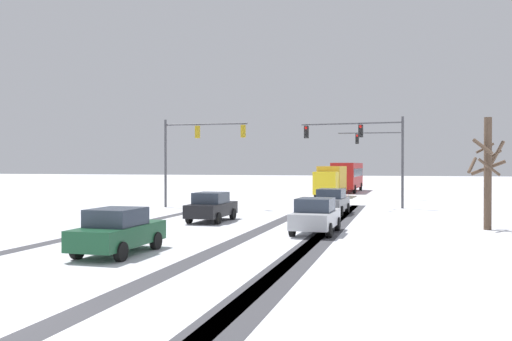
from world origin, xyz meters
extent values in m
cube|color=#424247|center=(4.86, 15.74, 0.00)|extent=(0.75, 34.63, 0.01)
cube|color=#424247|center=(5.25, 15.74, 0.00)|extent=(1.06, 34.63, 0.01)
cube|color=#424247|center=(-5.20, 15.74, 0.00)|extent=(0.73, 34.63, 0.01)
cube|color=#424247|center=(1.91, 15.74, 0.00)|extent=(0.81, 34.63, 0.01)
cube|color=white|center=(9.89, 14.17, 0.06)|extent=(4.00, 34.63, 0.12)
cylinder|color=#47474C|center=(8.49, 29.49, 3.25)|extent=(0.18, 0.18, 6.50)
cylinder|color=#47474C|center=(4.90, 29.70, 6.10)|extent=(7.19, 0.55, 0.12)
cube|color=black|center=(5.62, 29.66, 5.55)|extent=(0.33, 0.26, 0.90)
sphere|color=red|center=(5.61, 29.50, 5.85)|extent=(0.20, 0.20, 0.20)
sphere|color=black|center=(5.61, 29.50, 5.55)|extent=(0.20, 0.20, 0.20)
sphere|color=black|center=(5.61, 29.50, 5.25)|extent=(0.20, 0.20, 0.20)
cube|color=black|center=(1.67, 29.90, 5.55)|extent=(0.33, 0.26, 0.90)
sphere|color=red|center=(1.66, 29.74, 5.85)|extent=(0.20, 0.20, 0.20)
sphere|color=black|center=(1.66, 29.74, 5.55)|extent=(0.20, 0.20, 0.20)
sphere|color=black|center=(1.66, 29.74, 5.25)|extent=(0.20, 0.20, 0.20)
cylinder|color=#47474C|center=(-8.49, 27.49, 3.25)|extent=(0.18, 0.18, 6.50)
cylinder|color=#47474C|center=(-5.34, 27.56, 6.10)|extent=(6.30, 0.28, 0.12)
cube|color=#B79319|center=(-5.97, 27.55, 5.55)|extent=(0.33, 0.25, 0.90)
sphere|color=red|center=(-5.97, 27.71, 5.85)|extent=(0.20, 0.20, 0.20)
sphere|color=black|center=(-5.97, 27.71, 5.55)|extent=(0.20, 0.20, 0.20)
sphere|color=black|center=(-5.97, 27.71, 5.25)|extent=(0.20, 0.20, 0.20)
cube|color=#B79319|center=(-2.50, 27.64, 5.55)|extent=(0.33, 0.25, 0.90)
sphere|color=red|center=(-2.51, 27.80, 5.85)|extent=(0.20, 0.20, 0.20)
sphere|color=black|center=(-2.51, 27.80, 5.55)|extent=(0.20, 0.20, 0.20)
sphere|color=black|center=(-2.51, 27.80, 5.25)|extent=(0.20, 0.20, 0.20)
cylinder|color=#47474C|center=(8.49, 41.49, 3.25)|extent=(0.18, 0.18, 6.50)
cylinder|color=#47474C|center=(5.59, 41.29, 6.10)|extent=(5.82, 0.51, 0.12)
cube|color=black|center=(4.43, 41.21, 5.55)|extent=(0.34, 0.26, 0.90)
sphere|color=red|center=(4.44, 41.05, 5.85)|extent=(0.20, 0.20, 0.20)
sphere|color=black|center=(4.44, 41.05, 5.55)|extent=(0.20, 0.20, 0.20)
sphere|color=black|center=(4.44, 41.05, 5.25)|extent=(0.20, 0.20, 0.20)
cube|color=slate|center=(4.13, 25.17, 0.67)|extent=(1.92, 4.19, 0.70)
cube|color=#2D3847|center=(4.12, 25.02, 1.32)|extent=(1.66, 1.98, 0.60)
cylinder|color=black|center=(3.40, 26.48, 0.32)|extent=(0.25, 0.65, 0.64)
cylinder|color=black|center=(5.01, 26.39, 0.32)|extent=(0.25, 0.65, 0.64)
cylinder|color=black|center=(3.26, 23.94, 0.32)|extent=(0.25, 0.65, 0.64)
cylinder|color=black|center=(4.87, 23.85, 0.32)|extent=(0.25, 0.65, 0.64)
cube|color=black|center=(-1.70, 18.99, 0.67)|extent=(1.73, 4.11, 0.70)
cube|color=#2D3847|center=(-1.70, 18.84, 1.32)|extent=(1.57, 1.91, 0.60)
cylinder|color=black|center=(-2.50, 20.26, 0.32)|extent=(0.22, 0.64, 0.64)
cylinder|color=black|center=(-0.88, 20.25, 0.32)|extent=(0.22, 0.64, 0.64)
cylinder|color=black|center=(-2.51, 17.72, 0.32)|extent=(0.22, 0.64, 0.64)
cylinder|color=black|center=(-0.90, 17.71, 0.32)|extent=(0.22, 0.64, 0.64)
cube|color=#B7BABF|center=(4.67, 15.43, 0.67)|extent=(1.80, 4.14, 0.70)
cube|color=#2D3847|center=(4.67, 15.28, 1.32)|extent=(1.61, 1.94, 0.60)
cylinder|color=black|center=(3.89, 16.72, 0.32)|extent=(0.24, 0.65, 0.64)
cylinder|color=black|center=(5.51, 16.68, 0.32)|extent=(0.24, 0.65, 0.64)
cylinder|color=black|center=(3.83, 14.18, 0.32)|extent=(0.24, 0.65, 0.64)
cylinder|color=black|center=(5.44, 14.14, 0.32)|extent=(0.24, 0.65, 0.64)
cube|color=#194C2D|center=(-1.11, 8.00, 0.67)|extent=(1.72, 4.11, 0.70)
cube|color=#2D3847|center=(-1.10, 7.85, 1.32)|extent=(1.57, 1.91, 0.60)
cylinder|color=black|center=(-1.92, 9.27, 0.32)|extent=(0.22, 0.64, 0.64)
cylinder|color=black|center=(-0.30, 9.27, 0.32)|extent=(0.22, 0.64, 0.64)
cylinder|color=black|center=(-1.91, 6.73, 0.32)|extent=(0.22, 0.64, 0.64)
cylinder|color=black|center=(-0.29, 6.73, 0.32)|extent=(0.22, 0.64, 0.64)
cube|color=#B21E1E|center=(2.28, 54.29, 1.93)|extent=(2.71, 11.05, 2.90)
cube|color=#283342|center=(2.28, 54.29, 2.28)|extent=(2.73, 10.17, 0.90)
cylinder|color=black|center=(3.39, 50.42, 0.48)|extent=(0.32, 0.97, 0.96)
cylinder|color=black|center=(1.02, 50.46, 0.48)|extent=(0.32, 0.97, 0.96)
cylinder|color=black|center=(3.53, 57.57, 0.48)|extent=(0.32, 0.97, 0.96)
cylinder|color=black|center=(1.15, 57.61, 0.48)|extent=(0.32, 0.97, 0.96)
cube|color=yellow|center=(1.67, 40.26, 1.47)|extent=(2.16, 2.25, 2.10)
cube|color=gold|center=(1.76, 43.95, 1.72)|extent=(2.34, 5.26, 2.60)
cylinder|color=black|center=(2.69, 40.67, 0.42)|extent=(0.30, 0.85, 0.84)
cylinder|color=black|center=(0.67, 40.72, 0.42)|extent=(0.30, 0.85, 0.84)
cylinder|color=black|center=(2.81, 45.36, 0.42)|extent=(0.30, 0.85, 0.84)
cylinder|color=black|center=(0.79, 45.41, 0.42)|extent=(0.30, 0.85, 0.84)
cylinder|color=brown|center=(12.45, 18.99, 2.71)|extent=(0.36, 0.36, 5.43)
cylinder|color=brown|center=(12.71, 19.31, 3.56)|extent=(0.80, 0.68, 0.67)
cylinder|color=brown|center=(12.44, 18.53, 3.03)|extent=(1.02, 0.15, 0.87)
cylinder|color=brown|center=(12.89, 19.20, 3.70)|extent=(0.61, 1.06, 1.19)
cylinder|color=brown|center=(12.58, 19.76, 2.99)|extent=(1.62, 0.44, 0.79)
cylinder|color=brown|center=(12.17, 18.62, 4.01)|extent=(0.92, 0.77, 0.82)
cylinder|color=brown|center=(11.77, 19.22, 3.12)|extent=(0.62, 1.46, 0.80)
cylinder|color=brown|center=(12.38, 19.39, 3.95)|extent=(0.88, 0.28, 0.54)
camera|label=1|loc=(8.48, -8.53, 3.12)|focal=37.10mm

